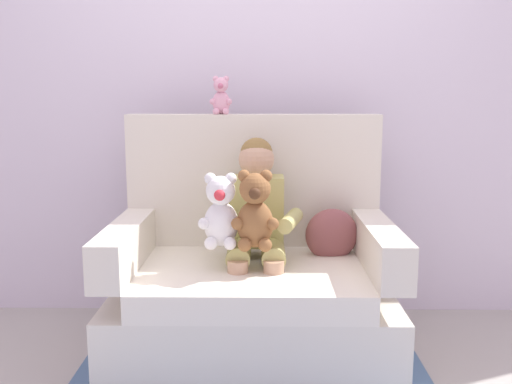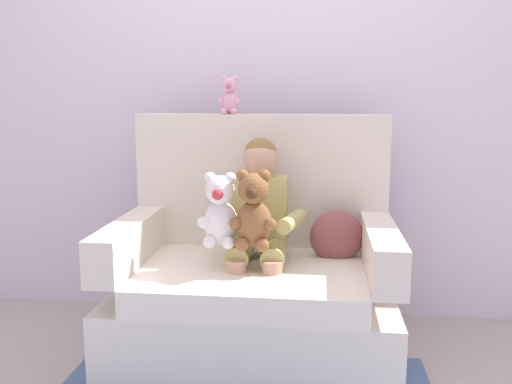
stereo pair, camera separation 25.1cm
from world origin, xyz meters
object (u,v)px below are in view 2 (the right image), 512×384
object	(u,v)px
seated_child	(259,217)
plush_pink_on_backrest	(230,96)
plush_brown	(254,212)
plush_white	(220,212)
armchair	(255,284)
throw_pillow	(337,237)

from	to	relation	value
seated_child	plush_pink_on_backrest	bearing A→B (deg)	128.19
plush_brown	plush_white	bearing A→B (deg)	171.51
seated_child	plush_white	bearing A→B (deg)	-127.71
armchair	plush_brown	distance (m)	0.43
seated_child	plush_white	distance (m)	0.23
armchair	throw_pillow	world-z (taller)	armchair
throw_pillow	armchair	bearing A→B (deg)	-164.49
plush_brown	plush_pink_on_backrest	bearing A→B (deg)	111.51
armchair	plush_pink_on_backrest	world-z (taller)	plush_pink_on_backrest
plush_pink_on_backrest	armchair	bearing A→B (deg)	-50.69
armchair	plush_white	bearing A→B (deg)	-133.01
plush_pink_on_backrest	throw_pillow	world-z (taller)	plush_pink_on_backrest
armchair	plush_pink_on_backrest	size ratio (longest dim) A/B	6.67
seated_child	plush_brown	size ratio (longest dim) A/B	2.34
armchair	plush_brown	world-z (taller)	armchair
plush_white	throw_pillow	world-z (taller)	plush_white
armchair	throw_pillow	distance (m)	0.46
armchair	seated_child	size ratio (longest dim) A/B	1.57
armchair	plush_brown	size ratio (longest dim) A/B	3.68
seated_child	plush_white	xyz separation A→B (m)	(-0.16, -0.16, 0.05)
armchair	seated_child	xyz separation A→B (m)	(0.02, 0.01, 0.33)
seated_child	plush_brown	distance (m)	0.19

